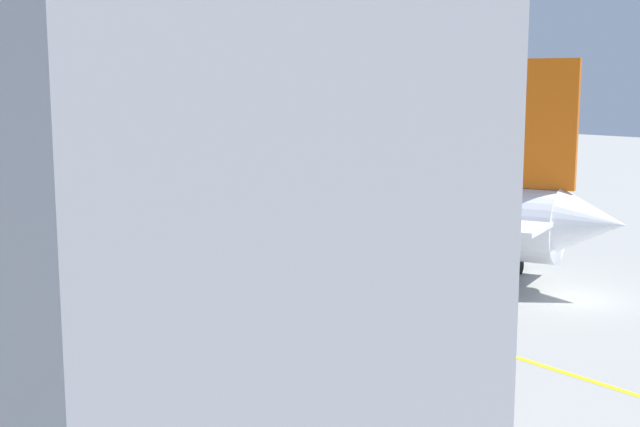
{
  "coord_description": "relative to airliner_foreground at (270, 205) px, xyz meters",
  "views": [
    {
      "loc": [
        -35.05,
        -23.87,
        10.65
      ],
      "look_at": [
        -8.0,
        10.0,
        3.91
      ],
      "focal_mm": 46.86,
      "sensor_mm": 36.0,
      "label": 1
    }
  ],
  "objects": [
    {
      "name": "service_truck_fuel",
      "position": [
        -16.73,
        -8.31,
        -1.92
      ],
      "size": [
        2.68,
        6.76,
        2.54
      ],
      "color": "silver",
      "rests_on": "ground"
    },
    {
      "name": "ground",
      "position": [
        6.19,
        30.85,
        -3.49
      ],
      "size": [
        240.0,
        320.0,
        0.2
      ],
      "primitive_type": "cube",
      "color": "#999993"
    },
    {
      "name": "crew_marshaller",
      "position": [
        -10.42,
        -7.49,
        -2.42
      ],
      "size": [
        0.61,
        0.33,
        1.66
      ],
      "color": "#191E33",
      "rests_on": "ground"
    },
    {
      "name": "airliner_far_taxiway",
      "position": [
        26.72,
        109.78,
        -1.16
      ],
      "size": [
        20.8,
        21.55,
        7.84
      ],
      "color": "white",
      "rests_on": "ground"
    },
    {
      "name": "crew_loader_right",
      "position": [
        -12.28,
        -5.23,
        -2.38
      ],
      "size": [
        0.63,
        0.27,
        1.72
      ],
      "color": "#191E33",
      "rests_on": "ground"
    },
    {
      "name": "cargo_container_near",
      "position": [
        -2.74,
        -9.12,
        -2.42
      ],
      "size": [
        2.26,
        2.26,
        2.04
      ],
      "color": "#333338",
      "rests_on": "ground"
    },
    {
      "name": "airliner_foreground",
      "position": [
        0.0,
        0.0,
        0.0
      ],
      "size": [
        33.59,
        40.0,
        11.9
      ],
      "color": "white",
      "rests_on": "ground"
    },
    {
      "name": "airliner_mid_apron",
      "position": [
        25.09,
        37.77,
        -0.58
      ],
      "size": [
        27.8,
        33.1,
        9.85
      ],
      "color": "silver",
      "rests_on": "ground"
    },
    {
      "name": "cargo_container_mid",
      "position": [
        -0.99,
        -15.57,
        -2.43
      ],
      "size": [
        2.21,
        2.21,
        2.02
      ],
      "color": "#333338",
      "rests_on": "ground"
    },
    {
      "name": "service_truck_baggage",
      "position": [
        7.49,
        -11.29,
        -1.92
      ],
      "size": [
        5.98,
        3.94,
        2.58
      ],
      "color": "#2659A5",
      "rests_on": "ground"
    },
    {
      "name": "apron_guide_line",
      "position": [
        -3.13,
        -4.47,
        -3.39
      ],
      "size": [
        0.3,
        60.0,
        0.01
      ],
      "primitive_type": "cube",
      "color": "yellow",
      "rests_on": "ground"
    },
    {
      "name": "cargo_container_far",
      "position": [
        -1.39,
        -12.41,
        -2.49
      ],
      "size": [
        2.43,
        2.43,
        1.92
      ],
      "color": "#333338",
      "rests_on": "ground"
    },
    {
      "name": "crew_loader_left",
      "position": [
        -7.53,
        3.61,
        -2.43
      ],
      "size": [
        0.24,
        0.63,
        1.64
      ],
      "color": "#191E33",
      "rests_on": "ground"
    }
  ]
}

